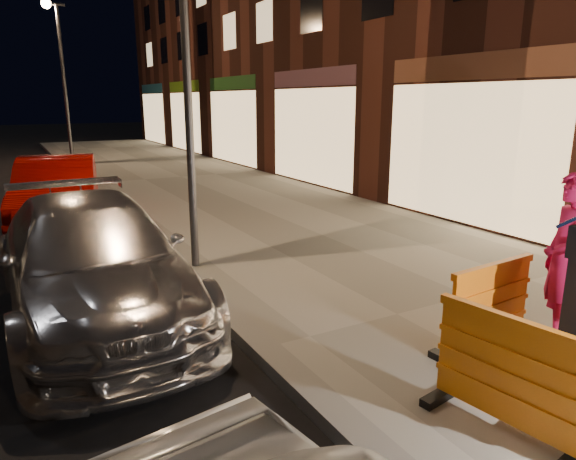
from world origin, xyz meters
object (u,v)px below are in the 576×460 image
barrier_back (490,308)px  barrier_kerbside (506,374)px  car_silver (98,314)px  car_red (62,224)px  man (566,261)px

barrier_back → barrier_kerbside: (-0.95, -0.95, 0.00)m
barrier_back → car_silver: bearing=130.4°
car_silver → car_red: (0.13, 5.53, 0.00)m
car_silver → car_red: bearing=88.3°
car_red → man: man is taller
car_silver → car_red: size_ratio=1.13×
barrier_back → car_silver: barrier_back is taller
barrier_back → man: (0.77, -0.24, 0.45)m
man → car_red: bearing=-119.7°
car_red → man: size_ratio=2.42×
barrier_kerbside → car_red: (-2.22, 9.79, -0.63)m
barrier_kerbside → barrier_back: bearing=-54.5°
car_red → man: bearing=-57.0°
barrier_back → car_red: (-3.17, 8.84, -0.63)m
barrier_kerbside → man: man is taller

